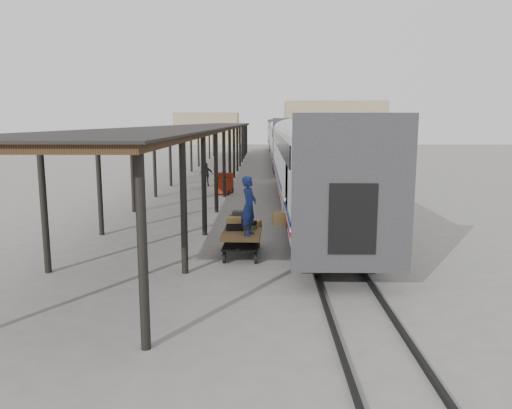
{
  "coord_description": "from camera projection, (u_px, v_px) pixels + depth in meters",
  "views": [
    {
      "loc": [
        0.97,
        -16.25,
        4.47
      ],
      "look_at": [
        0.72,
        0.22,
        1.7
      ],
      "focal_mm": 35.0,
      "sensor_mm": 36.0,
      "label": 1
    }
  ],
  "objects": [
    {
      "name": "ground",
      "position": [
        234.0,
        255.0,
        16.78
      ],
      "size": [
        160.0,
        160.0,
        0.0
      ],
      "primitive_type": "plane",
      "color": "slate",
      "rests_on": "ground"
    },
    {
      "name": "train",
      "position": [
        286.0,
        139.0,
        49.61
      ],
      "size": [
        3.45,
        76.01,
        4.01
      ],
      "color": "silver",
      "rests_on": "ground"
    },
    {
      "name": "canopy",
      "position": [
        209.0,
        127.0,
        39.83
      ],
      "size": [
        4.9,
        64.3,
        4.15
      ],
      "color": "#422B19",
      "rests_on": "ground"
    },
    {
      "name": "rails",
      "position": [
        286.0,
        165.0,
        50.25
      ],
      "size": [
        1.54,
        150.0,
        0.12
      ],
      "color": "black",
      "rests_on": "ground"
    },
    {
      "name": "building_far",
      "position": [
        333.0,
        123.0,
        92.82
      ],
      "size": [
        18.0,
        10.0,
        8.0
      ],
      "primitive_type": "cube",
      "color": "tan",
      "rests_on": "ground"
    },
    {
      "name": "building_left",
      "position": [
        207.0,
        128.0,
        97.29
      ],
      "size": [
        12.0,
        8.0,
        6.0
      ],
      "primitive_type": "cube",
      "color": "tan",
      "rests_on": "ground"
    },
    {
      "name": "baggage_cart",
      "position": [
        242.0,
        236.0,
        16.68
      ],
      "size": [
        1.33,
        2.44,
        0.86
      ],
      "rotation": [
        0.0,
        0.0,
        -0.04
      ],
      "color": "brown",
      "rests_on": "ground"
    },
    {
      "name": "suitcase_stack",
      "position": [
        240.0,
        222.0,
        16.98
      ],
      "size": [
        1.24,
        1.08,
        0.57
      ],
      "rotation": [
        0.0,
        0.0,
        -0.04
      ],
      "color": "#333335",
      "rests_on": "baggage_cart"
    },
    {
      "name": "luggage_tug",
      "position": [
        224.0,
        185.0,
        30.79
      ],
      "size": [
        1.12,
        1.57,
        1.27
      ],
      "rotation": [
        0.0,
        0.0,
        -0.18
      ],
      "color": "maroon",
      "rests_on": "ground"
    },
    {
      "name": "porter",
      "position": [
        249.0,
        206.0,
        15.84
      ],
      "size": [
        0.64,
        0.8,
        1.89
      ],
      "primitive_type": "imported",
      "rotation": [
        0.0,
        0.0,
        1.26
      ],
      "color": "navy",
      "rests_on": "baggage_cart"
    },
    {
      "name": "pedestrian",
      "position": [
        206.0,
        174.0,
        34.47
      ],
      "size": [
        0.95,
        0.4,
        1.61
      ],
      "primitive_type": "imported",
      "rotation": [
        0.0,
        0.0,
        3.13
      ],
      "color": "black",
      "rests_on": "ground"
    }
  ]
}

